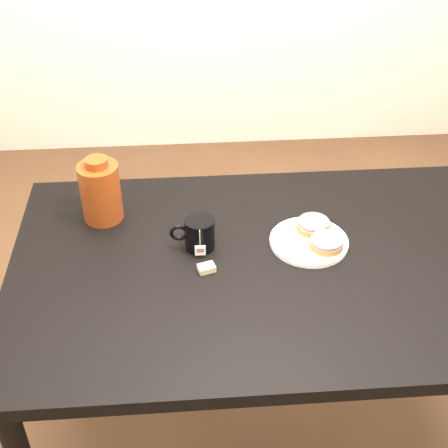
% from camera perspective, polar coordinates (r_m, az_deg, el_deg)
% --- Properties ---
extents(ground_plane, '(4.00, 4.00, 0.00)m').
position_cam_1_polar(ground_plane, '(2.29, 2.82, -17.90)').
color(ground_plane, brown).
extents(table, '(1.40, 0.90, 0.75)m').
position_cam_1_polar(table, '(1.78, 3.46, -5.45)').
color(table, black).
rests_on(table, ground_plane).
extents(plate, '(0.22, 0.22, 0.02)m').
position_cam_1_polar(plate, '(1.80, 7.77, -1.55)').
color(plate, white).
rests_on(plate, table).
extents(bagel_back, '(0.14, 0.14, 0.03)m').
position_cam_1_polar(bagel_back, '(1.83, 8.19, -0.08)').
color(bagel_back, brown).
rests_on(bagel_back, plate).
extents(bagel_front, '(0.11, 0.11, 0.03)m').
position_cam_1_polar(bagel_front, '(1.77, 9.34, -1.72)').
color(bagel_front, brown).
rests_on(bagel_front, plate).
extents(mug, '(0.13, 0.09, 0.09)m').
position_cam_1_polar(mug, '(1.75, -2.31, -0.87)').
color(mug, black).
rests_on(mug, table).
extents(teabag_pouch, '(0.05, 0.04, 0.02)m').
position_cam_1_polar(teabag_pouch, '(1.69, -1.61, -4.06)').
color(teabag_pouch, '#C6B793').
rests_on(teabag_pouch, table).
extents(bagel_package, '(0.13, 0.13, 0.20)m').
position_cam_1_polar(bagel_package, '(1.87, -11.22, 2.96)').
color(bagel_package, '#581F0B').
rests_on(bagel_package, table).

